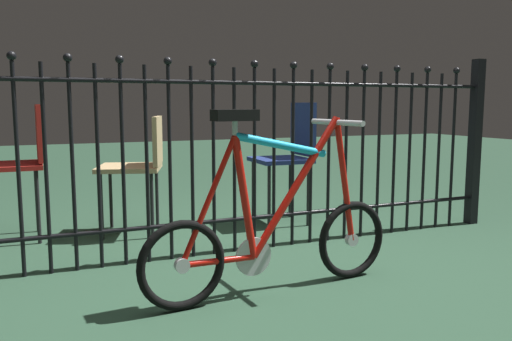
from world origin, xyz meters
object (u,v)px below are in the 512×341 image
object	(u,v)px
chair_tan	(140,161)
chair_navy	(290,150)
chair_red	(20,156)
bicycle	(274,229)

from	to	relation	value
chair_tan	chair_navy	distance (m)	1.10
chair_red	chair_tan	world-z (taller)	chair_red
bicycle	chair_tan	world-z (taller)	bicycle
chair_red	chair_tan	distance (m)	0.77
bicycle	chair_navy	world-z (taller)	chair_navy
bicycle	chair_tan	bearing A→B (deg)	103.88
bicycle	chair_red	bearing A→B (deg)	125.40
bicycle	chair_red	xyz separation A→B (m)	(-1.10, 1.54, 0.24)
bicycle	chair_navy	xyz separation A→B (m)	(0.74, 1.28, 0.24)
chair_tan	chair_navy	bearing A→B (deg)	-6.24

